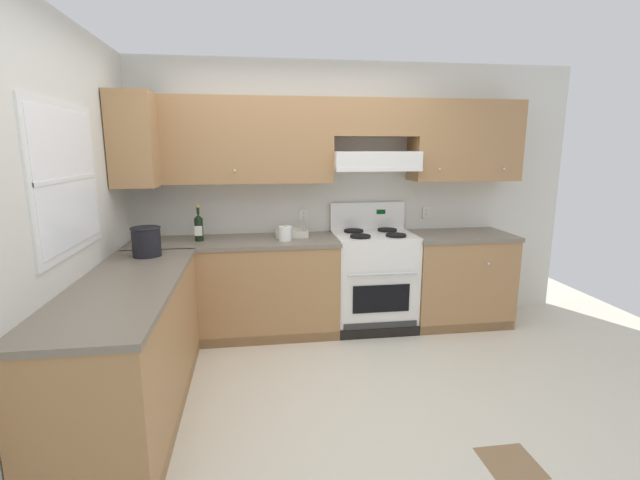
# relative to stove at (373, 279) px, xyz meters

# --- Properties ---
(ground_plane) EXTENTS (7.04, 7.04, 0.00)m
(ground_plane) POSITION_rel_stove_xyz_m (-0.70, -1.25, -0.48)
(ground_plane) COLOR beige
(floor_accent_tile) EXTENTS (0.30, 0.30, 0.01)m
(floor_accent_tile) POSITION_rel_stove_xyz_m (0.26, -2.06, -0.48)
(floor_accent_tile) COLOR olive
(floor_accent_tile) RESTS_ON ground_plane
(wall_back) EXTENTS (4.68, 0.57, 2.55)m
(wall_back) POSITION_rel_stove_xyz_m (-0.30, 0.27, 1.00)
(wall_back) COLOR silver
(wall_back) RESTS_ON ground_plane
(wall_left) EXTENTS (0.47, 4.00, 2.55)m
(wall_left) POSITION_rel_stove_xyz_m (-2.29, -1.03, 0.87)
(wall_left) COLOR silver
(wall_left) RESTS_ON ground_plane
(counter_back_run) EXTENTS (3.60, 0.65, 0.91)m
(counter_back_run) POSITION_rel_stove_xyz_m (-0.56, -0.01, -0.03)
(counter_back_run) COLOR #A87A4C
(counter_back_run) RESTS_ON ground_plane
(counter_left_run) EXTENTS (0.63, 1.91, 0.91)m
(counter_left_run) POSITION_rel_stove_xyz_m (-1.94, -1.26, -0.03)
(counter_left_run) COLOR #A87A4C
(counter_left_run) RESTS_ON ground_plane
(stove) EXTENTS (0.76, 0.62, 1.20)m
(stove) POSITION_rel_stove_xyz_m (0.00, 0.00, 0.00)
(stove) COLOR white
(stove) RESTS_ON ground_plane
(wine_bottle) EXTENTS (0.08, 0.08, 0.33)m
(wine_bottle) POSITION_rel_stove_xyz_m (-1.63, 0.00, 0.56)
(wine_bottle) COLOR black
(wine_bottle) RESTS_ON counter_back_run
(bowl) EXTENTS (0.30, 0.24, 0.07)m
(bowl) POSITION_rel_stove_xyz_m (-0.79, 0.09, 0.45)
(bowl) COLOR beige
(bowl) RESTS_ON counter_back_run
(bucket) EXTENTS (0.23, 0.23, 0.23)m
(bucket) POSITION_rel_stove_xyz_m (-1.96, -0.54, 0.55)
(bucket) COLOR black
(bucket) RESTS_ON counter_left_run
(paper_towel_roll) EXTENTS (0.12, 0.12, 0.13)m
(paper_towel_roll) POSITION_rel_stove_xyz_m (-0.86, -0.10, 0.50)
(paper_towel_roll) COLOR white
(paper_towel_roll) RESTS_ON counter_back_run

